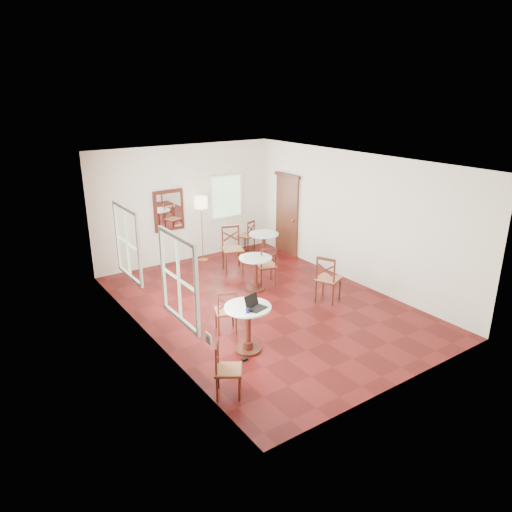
{
  "coord_description": "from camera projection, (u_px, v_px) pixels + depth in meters",
  "views": [
    {
      "loc": [
        -5.27,
        -7.35,
        4.27
      ],
      "look_at": [
        0.0,
        0.3,
        1.0
      ],
      "focal_mm": 33.16,
      "sensor_mm": 36.0,
      "label": 1
    }
  ],
  "objects": [
    {
      "name": "chair_mid_b",
      "position": [
        328.0,
        279.0,
        9.95
      ],
      "size": [
        0.63,
        0.63,
        1.03
      ],
      "rotation": [
        0.0,
        0.0,
        2.0
      ],
      "color": "#441B11",
      "rests_on": "ground"
    },
    {
      "name": "laptop",
      "position": [
        254.0,
        305.0,
        7.84
      ],
      "size": [
        0.37,
        0.34,
        0.22
      ],
      "rotation": [
        0.0,
        0.0,
        0.28
      ],
      "color": "black",
      "rests_on": "cafe_table_near"
    },
    {
      "name": "chair_mid_a",
      "position": [
        267.0,
        265.0,
        10.86
      ],
      "size": [
        0.54,
        0.54,
        0.92
      ],
      "rotation": [
        0.0,
        0.0,
        2.83
      ],
      "color": "#441B11",
      "rests_on": "ground"
    },
    {
      "name": "mouse",
      "position": [
        250.0,
        310.0,
        7.73
      ],
      "size": [
        0.11,
        0.08,
        0.04
      ],
      "primitive_type": "ellipsoid",
      "rotation": [
        0.0,
        0.0,
        -0.16
      ],
      "color": "black",
      "rests_on": "cafe_table_near"
    },
    {
      "name": "ground",
      "position": [
        264.0,
        305.0,
        9.95
      ],
      "size": [
        7.0,
        7.0,
        0.0
      ],
      "primitive_type": "plane",
      "color": "#550F0E",
      "rests_on": "ground"
    },
    {
      "name": "water_glass",
      "position": [
        247.0,
        304.0,
        7.9
      ],
      "size": [
        0.05,
        0.05,
        0.09
      ],
      "primitive_type": "cylinder",
      "color": "white",
      "rests_on": "cafe_table_near"
    },
    {
      "name": "cafe_table_near",
      "position": [
        248.0,
        323.0,
        8.02
      ],
      "size": [
        0.8,
        0.8,
        0.84
      ],
      "color": "#441B11",
      "rests_on": "ground"
    },
    {
      "name": "chair_back_a",
      "position": [
        247.0,
        236.0,
        13.21
      ],
      "size": [
        0.52,
        0.52,
        0.85
      ],
      "rotation": [
        0.0,
        0.0,
        3.54
      ],
      "color": "#441B11",
      "rests_on": "ground"
    },
    {
      "name": "cafe_table_back",
      "position": [
        264.0,
        245.0,
        12.17
      ],
      "size": [
        0.76,
        0.76,
        0.81
      ],
      "color": "#441B11",
      "rests_on": "ground"
    },
    {
      "name": "chair_back_b",
      "position": [
        232.0,
        249.0,
        11.75
      ],
      "size": [
        0.64,
        0.64,
        1.09
      ],
      "rotation": [
        0.0,
        0.0,
        -0.34
      ],
      "color": "#441B11",
      "rests_on": "ground"
    },
    {
      "name": "chair_near_a",
      "position": [
        226.0,
        311.0,
        8.69
      ],
      "size": [
        0.51,
        0.51,
        0.85
      ],
      "rotation": [
        0.0,
        0.0,
        2.77
      ],
      "color": "#441B11",
      "rests_on": "ground"
    },
    {
      "name": "chair_near_b",
      "position": [
        227.0,
        369.0,
        6.88
      ],
      "size": [
        0.55,
        0.55,
        0.86
      ],
      "rotation": [
        0.0,
        0.0,
        0.98
      ],
      "color": "#441B11",
      "rests_on": "ground"
    },
    {
      "name": "floor_lamp",
      "position": [
        201.0,
        207.0,
        12.05
      ],
      "size": [
        0.33,
        0.33,
        1.72
      ],
      "color": "#BF8C3F",
      "rests_on": "ground"
    },
    {
      "name": "navy_mug",
      "position": [
        248.0,
        311.0,
        7.67
      ],
      "size": [
        0.1,
        0.07,
        0.08
      ],
      "color": "black",
      "rests_on": "cafe_table_near"
    },
    {
      "name": "room_shell",
      "position": [
        254.0,
        215.0,
        9.5
      ],
      "size": [
        5.02,
        7.02,
        3.01
      ],
      "color": "white",
      "rests_on": "ground"
    },
    {
      "name": "cafe_table_mid",
      "position": [
        255.0,
        270.0,
        10.54
      ],
      "size": [
        0.73,
        0.73,
        0.78
      ],
      "color": "#441B11",
      "rests_on": "ground"
    },
    {
      "name": "power_adapter",
      "position": [
        245.0,
        359.0,
        7.89
      ],
      "size": [
        0.1,
        0.06,
        0.04
      ],
      "primitive_type": "cube",
      "color": "black",
      "rests_on": "ground"
    }
  ]
}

